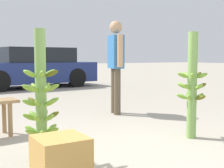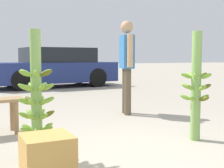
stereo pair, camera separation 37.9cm
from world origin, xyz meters
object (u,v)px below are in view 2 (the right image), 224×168
(vendor_person, at_px, (127,59))
(banana_stalk_left, at_px, (36,98))
(banana_stalk_center, at_px, (196,86))
(parked_car, at_px, (54,68))
(produce_crate, at_px, (47,159))

(vendor_person, bearing_deg, banana_stalk_left, -31.81)
(banana_stalk_center, height_order, parked_car, banana_stalk_center)
(banana_stalk_left, distance_m, vendor_person, 2.84)
(banana_stalk_center, relative_size, vendor_person, 0.81)
(vendor_person, relative_size, parked_car, 0.39)
(banana_stalk_center, distance_m, produce_crate, 2.18)
(vendor_person, bearing_deg, produce_crate, -24.33)
(banana_stalk_center, bearing_deg, vendor_person, 87.85)
(parked_car, xyz_separation_m, produce_crate, (-2.34, -8.33, -0.47))
(banana_stalk_left, distance_m, produce_crate, 0.78)
(banana_stalk_left, height_order, parked_car, parked_car)
(banana_stalk_center, xyz_separation_m, vendor_person, (0.07, 2.00, 0.34))
(banana_stalk_left, relative_size, parked_car, 0.30)
(vendor_person, relative_size, produce_crate, 4.20)
(parked_car, bearing_deg, banana_stalk_left, 159.02)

